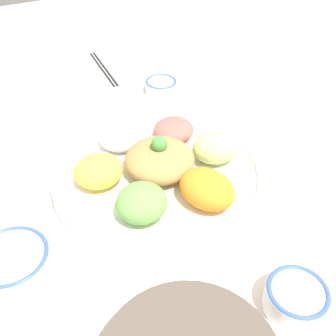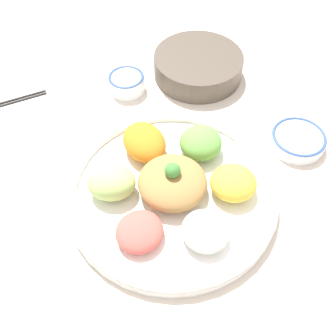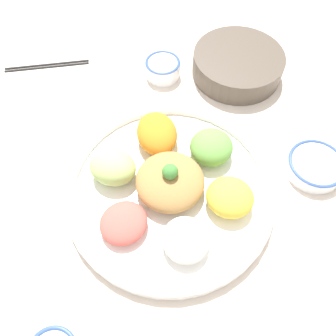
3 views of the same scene
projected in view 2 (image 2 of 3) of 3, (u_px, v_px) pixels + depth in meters
name	position (u px, v px, depth m)	size (l,w,h in m)	color
ground_plane	(185.00, 187.00, 0.81)	(2.40, 2.40, 0.00)	silver
salad_platter	(172.00, 187.00, 0.78)	(0.42, 0.42, 0.10)	white
sauce_bowl_red	(127.00, 82.00, 0.97)	(0.09, 0.09, 0.04)	white
rice_bowl_blue	(298.00, 140.00, 0.87)	(0.12, 0.12, 0.03)	white
side_serving_bowl	(198.00, 65.00, 1.00)	(0.23, 0.23, 0.06)	#51473D
chopsticks_pair_near	(2.00, 104.00, 0.96)	(0.22, 0.07, 0.01)	black
serving_spoon_extra	(14.00, 205.00, 0.78)	(0.07, 0.13, 0.01)	beige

